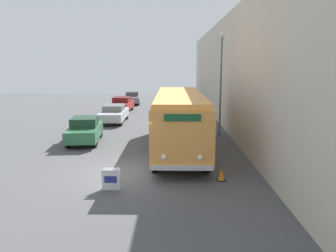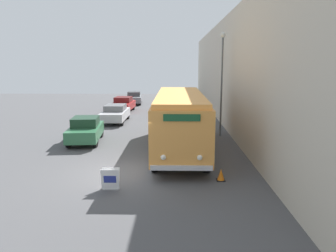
{
  "view_description": "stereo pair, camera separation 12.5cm",
  "coord_description": "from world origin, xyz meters",
  "px_view_note": "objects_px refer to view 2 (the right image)",
  "views": [
    {
      "loc": [
        2.07,
        -13.87,
        4.73
      ],
      "look_at": [
        1.87,
        1.5,
        1.85
      ],
      "focal_mm": 35.0,
      "sensor_mm": 36.0,
      "label": 1
    },
    {
      "loc": [
        2.2,
        -13.87,
        4.73
      ],
      "look_at": [
        1.87,
        1.5,
        1.85
      ],
      "focal_mm": 35.0,
      "sensor_mm": 36.0,
      "label": 2
    }
  ],
  "objects_px": {
    "vintage_bus": "(180,118)",
    "parked_car_distant": "(134,98)",
    "parked_car_mid": "(115,113)",
    "streetlamp": "(222,70)",
    "parked_car_near": "(86,130)",
    "traffic_cone": "(221,175)",
    "parked_car_far": "(123,104)",
    "sign_board": "(110,179)"
  },
  "relations": [
    {
      "from": "parked_car_far",
      "to": "traffic_cone",
      "type": "relative_size",
      "value": 8.83
    },
    {
      "from": "parked_car_near",
      "to": "traffic_cone",
      "type": "height_order",
      "value": "parked_car_near"
    },
    {
      "from": "parked_car_mid",
      "to": "parked_car_distant",
      "type": "distance_m",
      "value": 12.94
    },
    {
      "from": "sign_board",
      "to": "streetlamp",
      "type": "bearing_deg",
      "value": 60.54
    },
    {
      "from": "streetlamp",
      "to": "traffic_cone",
      "type": "height_order",
      "value": "streetlamp"
    },
    {
      "from": "traffic_cone",
      "to": "parked_car_distant",
      "type": "bearing_deg",
      "value": 104.45
    },
    {
      "from": "streetlamp",
      "to": "parked_car_far",
      "type": "relative_size",
      "value": 1.52
    },
    {
      "from": "streetlamp",
      "to": "parked_car_mid",
      "type": "distance_m",
      "value": 10.25
    },
    {
      "from": "parked_car_near",
      "to": "parked_car_mid",
      "type": "xyz_separation_m",
      "value": [
        0.54,
        7.22,
        -0.03
      ]
    },
    {
      "from": "parked_car_near",
      "to": "sign_board",
      "type": "bearing_deg",
      "value": -74.41
    },
    {
      "from": "streetlamp",
      "to": "parked_car_mid",
      "type": "xyz_separation_m",
      "value": [
        -8.04,
        5.23,
        -3.62
      ]
    },
    {
      "from": "vintage_bus",
      "to": "parked_car_far",
      "type": "xyz_separation_m",
      "value": [
        -5.56,
        15.12,
        -1.06
      ]
    },
    {
      "from": "vintage_bus",
      "to": "parked_car_near",
      "type": "distance_m",
      "value": 6.12
    },
    {
      "from": "sign_board",
      "to": "traffic_cone",
      "type": "bearing_deg",
      "value": 13.88
    },
    {
      "from": "vintage_bus",
      "to": "parked_car_mid",
      "type": "xyz_separation_m",
      "value": [
        -5.25,
        8.9,
        -1.06
      ]
    },
    {
      "from": "parked_car_far",
      "to": "traffic_cone",
      "type": "height_order",
      "value": "parked_car_far"
    },
    {
      "from": "vintage_bus",
      "to": "parked_car_distant",
      "type": "xyz_separation_m",
      "value": [
        -5.28,
        21.84,
        -1.06
      ]
    },
    {
      "from": "parked_car_mid",
      "to": "parked_car_distant",
      "type": "relative_size",
      "value": 1.04
    },
    {
      "from": "parked_car_near",
      "to": "traffic_cone",
      "type": "xyz_separation_m",
      "value": [
        7.44,
        -6.72,
        -0.53
      ]
    },
    {
      "from": "parked_car_near",
      "to": "traffic_cone",
      "type": "relative_size",
      "value": 8.4
    },
    {
      "from": "sign_board",
      "to": "parked_car_mid",
      "type": "distance_m",
      "value": 15.23
    },
    {
      "from": "vintage_bus",
      "to": "streetlamp",
      "type": "bearing_deg",
      "value": 52.74
    },
    {
      "from": "parked_car_near",
      "to": "parked_car_mid",
      "type": "bearing_deg",
      "value": 79.91
    },
    {
      "from": "sign_board",
      "to": "parked_car_distant",
      "type": "height_order",
      "value": "parked_car_distant"
    },
    {
      "from": "traffic_cone",
      "to": "sign_board",
      "type": "bearing_deg",
      "value": -166.12
    },
    {
      "from": "streetlamp",
      "to": "parked_car_distant",
      "type": "height_order",
      "value": "streetlamp"
    },
    {
      "from": "parked_car_far",
      "to": "traffic_cone",
      "type": "bearing_deg",
      "value": -67.72
    },
    {
      "from": "streetlamp",
      "to": "parked_car_far",
      "type": "height_order",
      "value": "streetlamp"
    },
    {
      "from": "vintage_bus",
      "to": "parked_car_near",
      "type": "bearing_deg",
      "value": 163.83
    },
    {
      "from": "parked_car_near",
      "to": "parked_car_distant",
      "type": "relative_size",
      "value": 0.93
    },
    {
      "from": "parked_car_mid",
      "to": "parked_car_far",
      "type": "bearing_deg",
      "value": 93.01
    },
    {
      "from": "sign_board",
      "to": "parked_car_mid",
      "type": "height_order",
      "value": "parked_car_mid"
    },
    {
      "from": "streetlamp",
      "to": "parked_car_near",
      "type": "relative_size",
      "value": 1.6
    },
    {
      "from": "streetlamp",
      "to": "parked_car_near",
      "type": "bearing_deg",
      "value": -166.97
    },
    {
      "from": "sign_board",
      "to": "parked_car_near",
      "type": "distance_m",
      "value": 8.39
    },
    {
      "from": "streetlamp",
      "to": "parked_car_distant",
      "type": "distance_m",
      "value": 20.21
    },
    {
      "from": "sign_board",
      "to": "vintage_bus",
      "type": "bearing_deg",
      "value": 65.88
    },
    {
      "from": "sign_board",
      "to": "parked_car_distant",
      "type": "relative_size",
      "value": 0.18
    },
    {
      "from": "parked_car_near",
      "to": "parked_car_distant",
      "type": "xyz_separation_m",
      "value": [
        0.51,
        20.16,
        -0.02
      ]
    },
    {
      "from": "vintage_bus",
      "to": "parked_car_distant",
      "type": "relative_size",
      "value": 2.37
    },
    {
      "from": "parked_car_mid",
      "to": "parked_car_near",
      "type": "bearing_deg",
      "value": -94.14
    },
    {
      "from": "sign_board",
      "to": "parked_car_distant",
      "type": "bearing_deg",
      "value": 95.19
    }
  ]
}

